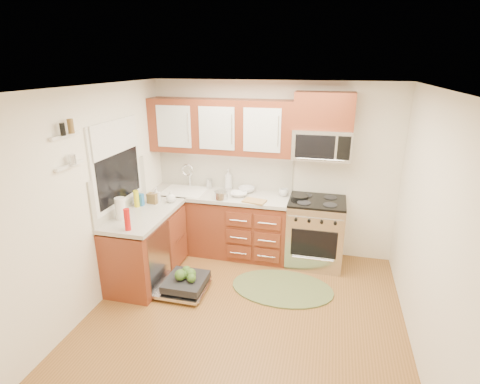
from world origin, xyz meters
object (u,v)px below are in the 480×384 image
(cutting_board, at_px, (254,201))
(cup, at_px, (284,192))
(upper_cabinets, at_px, (220,126))
(rug, at_px, (282,288))
(stock_pot, at_px, (221,195))
(sink, at_px, (185,199))
(range, at_px, (315,232))
(bowl_b, at_px, (246,190))
(skillet, at_px, (300,197))
(microwave, at_px, (322,144))
(paper_towel_roll, at_px, (120,209))
(bowl_a, at_px, (239,194))
(dishwasher, at_px, (183,284))

(cutting_board, height_order, cup, cup)
(upper_cabinets, height_order, rug, upper_cabinets)
(rug, distance_m, stock_pot, 1.48)
(upper_cabinets, height_order, sink, upper_cabinets)
(upper_cabinets, distance_m, range, 1.99)
(rug, distance_m, bowl_b, 1.51)
(sink, xyz_separation_m, skillet, (1.69, 0.03, 0.17))
(cup, bearing_deg, rug, -81.36)
(bowl_b, bearing_deg, sink, -168.68)
(sink, bearing_deg, skillet, 0.89)
(bowl_b, distance_m, cup, 0.55)
(cutting_board, bearing_deg, cup, 43.42)
(skillet, bearing_deg, cup, 153.83)
(skillet, height_order, cutting_board, skillet)
(microwave, distance_m, paper_towel_roll, 2.69)
(sink, relative_size, rug, 0.48)
(rug, bearing_deg, stock_pot, 149.43)
(cutting_board, xyz_separation_m, bowl_b, (-0.20, 0.37, 0.03))
(microwave, bearing_deg, stock_pot, -165.83)
(microwave, height_order, stock_pot, microwave)
(range, bearing_deg, cutting_board, -166.35)
(cup, bearing_deg, range, -15.41)
(stock_pot, height_order, bowl_a, stock_pot)
(upper_cabinets, distance_m, cutting_board, 1.15)
(upper_cabinets, xyz_separation_m, bowl_b, (0.37, 0.03, -0.91))
(sink, relative_size, bowl_a, 2.66)
(stock_pot, bearing_deg, cutting_board, 0.91)
(sink, height_order, bowl_a, bowl_a)
(dishwasher, bearing_deg, bowl_a, 67.93)
(dishwasher, bearing_deg, paper_towel_roll, -177.23)
(sink, bearing_deg, cup, 5.60)
(range, xyz_separation_m, rug, (-0.34, -0.78, -0.46))
(upper_cabinets, distance_m, microwave, 1.42)
(bowl_a, bearing_deg, range, 1.56)
(sink, xyz_separation_m, cup, (1.45, 0.14, 0.18))
(skillet, bearing_deg, range, -3.77)
(microwave, distance_m, cup, 0.87)
(upper_cabinets, bearing_deg, microwave, -1.02)
(stock_pot, relative_size, cup, 1.42)
(skillet, distance_m, cup, 0.26)
(dishwasher, height_order, skillet, skillet)
(sink, xyz_separation_m, paper_towel_roll, (-0.35, -1.16, 0.26))
(dishwasher, bearing_deg, microwave, 39.07)
(skillet, bearing_deg, rug, -96.99)
(dishwasher, relative_size, stock_pot, 3.72)
(range, relative_size, stock_pot, 5.04)
(microwave, height_order, bowl_a, microwave)
(range, height_order, cup, cup)
(stock_pot, xyz_separation_m, bowl_b, (0.28, 0.38, -0.02))
(sink, distance_m, bowl_a, 0.85)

